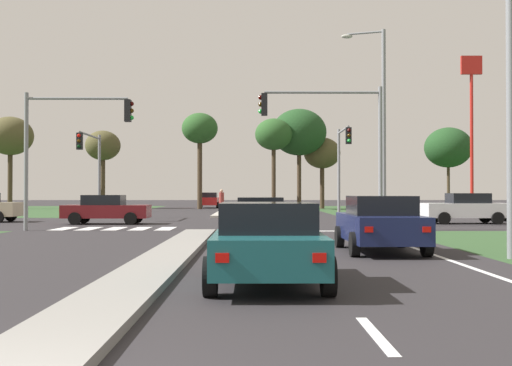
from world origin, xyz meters
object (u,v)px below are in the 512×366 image
(fastfood_pole_sign, at_px, (471,100))
(traffic_signal_near_left, at_px, (65,136))
(car_navy_sixth, at_px, (380,223))
(treeline_seventh, at_px, (448,148))
(treeline_near, at_px, (10,137))
(car_black_fourth, at_px, (260,217))
(car_maroon_third, at_px, (106,209))
(treeline_second, at_px, (103,147))
(car_white_second, at_px, (466,208))
(traffic_signal_far_right, at_px, (342,156))
(car_teal_fifth, at_px, (267,242))
(car_red_near, at_px, (209,200))
(treeline_sixth, at_px, (322,154))
(treeline_third, at_px, (200,130))
(treeline_fourth, at_px, (274,135))
(street_lamp_second, at_px, (380,117))
(traffic_signal_far_left, at_px, (92,159))
(traffic_signal_near_right, at_px, (337,131))
(treeline_fifth, at_px, (299,133))
(pedestrian_at_median, at_px, (222,199))

(fastfood_pole_sign, bearing_deg, traffic_signal_near_left, -134.31)
(car_navy_sixth, height_order, treeline_seventh, treeline_seventh)
(car_navy_sixth, distance_m, treeline_near, 53.82)
(car_black_fourth, bearing_deg, car_maroon_third, 128.66)
(treeline_second, bearing_deg, treeline_seventh, -3.96)
(car_white_second, relative_size, traffic_signal_far_right, 0.76)
(car_teal_fifth, distance_m, traffic_signal_far_right, 28.31)
(treeline_second, bearing_deg, car_white_second, -50.04)
(car_red_near, height_order, treeline_near, treeline_near)
(traffic_signal_near_left, xyz_separation_m, traffic_signal_far_right, (13.56, 11.60, -0.18))
(treeline_second, bearing_deg, car_teal_fifth, -73.98)
(traffic_signal_near_left, relative_size, treeline_sixth, 0.83)
(car_black_fourth, relative_size, treeline_second, 0.56)
(car_navy_sixth, distance_m, treeline_second, 51.05)
(car_black_fourth, bearing_deg, car_white_second, 42.90)
(car_navy_sixth, relative_size, traffic_signal_far_right, 0.78)
(car_navy_sixth, distance_m, treeline_third, 46.31)
(car_navy_sixth, relative_size, treeline_fourth, 0.51)
(fastfood_pole_sign, height_order, treeline_near, fastfood_pole_sign)
(car_white_second, distance_m, street_lamp_second, 7.14)
(traffic_signal_near_left, distance_m, treeline_second, 38.13)
(traffic_signal_far_left, bearing_deg, car_teal_fifth, -70.02)
(car_red_near, bearing_deg, traffic_signal_near_right, 101.60)
(traffic_signal_near_right, relative_size, treeline_fourth, 0.72)
(car_red_near, relative_size, treeline_third, 0.49)
(car_maroon_third, relative_size, treeline_fourth, 0.51)
(car_teal_fifth, xyz_separation_m, treeline_seventh, (18.94, 51.07, 5.25))
(traffic_signal_near_right, relative_size, treeline_near, 0.68)
(treeline_fifth, bearing_deg, treeline_sixth, 32.15)
(treeline_seventh, bearing_deg, treeline_sixth, 171.23)
(car_red_near, bearing_deg, treeline_fourth, 135.57)
(car_black_fourth, bearing_deg, fastfood_pole_sign, 59.54)
(car_teal_fifth, height_order, traffic_signal_near_left, traffic_signal_near_left)
(car_navy_sixth, bearing_deg, treeline_sixth, 85.68)
(traffic_signal_near_right, height_order, treeline_sixth, treeline_sixth)
(car_black_fourth, relative_size, treeline_seventh, 0.55)
(fastfood_pole_sign, bearing_deg, treeline_third, 162.71)
(traffic_signal_near_right, distance_m, treeline_sixth, 37.08)
(car_white_second, xyz_separation_m, car_teal_fifth, (-10.94, -22.08, -0.06))
(car_red_near, xyz_separation_m, car_teal_fifth, (4.73, -55.64, -0.07))
(car_maroon_third, distance_m, car_black_fourth, 12.57)
(pedestrian_at_median, xyz_separation_m, treeline_fifth, (6.71, 19.04, 6.32))
(car_red_near, distance_m, treeline_fourth, 11.05)
(car_maroon_third, relative_size, car_black_fourth, 1.00)
(treeline_fourth, bearing_deg, car_teal_fifth, -92.08)
(street_lamp_second, bearing_deg, treeline_seventh, 67.60)
(treeline_seventh, bearing_deg, car_teal_fifth, -110.34)
(traffic_signal_near_right, xyz_separation_m, treeline_third, (-8.76, 35.15, 3.45))
(traffic_signal_far_left, bearing_deg, treeline_second, 101.69)
(treeline_second, relative_size, treeline_sixth, 1.10)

